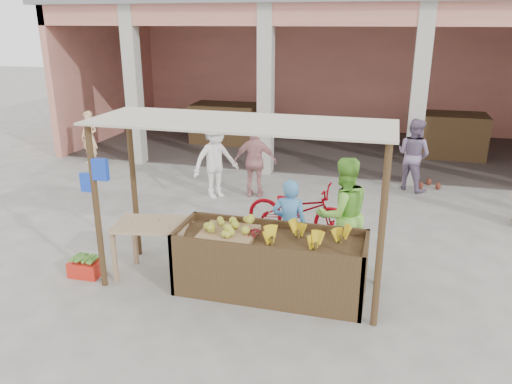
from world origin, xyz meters
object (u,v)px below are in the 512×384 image
(side_table, at_px, (153,232))
(vendor_green, at_px, (343,211))
(red_crate, at_px, (86,268))
(motorcycle, at_px, (298,209))
(vendor_blue, at_px, (289,222))
(fruit_stall, at_px, (270,266))

(side_table, xyz_separation_m, vendor_green, (2.62, 1.01, 0.21))
(red_crate, bearing_deg, motorcycle, 38.00)
(vendor_blue, height_order, motorcycle, vendor_blue)
(vendor_green, bearing_deg, side_table, -10.29)
(fruit_stall, bearing_deg, motorcycle, 89.64)
(side_table, bearing_deg, red_crate, -176.62)
(vendor_blue, xyz_separation_m, motorcycle, (-0.10, 1.27, -0.26))
(fruit_stall, xyz_separation_m, vendor_blue, (0.11, 0.74, 0.37))
(fruit_stall, relative_size, vendor_blue, 1.69)
(vendor_blue, distance_m, motorcycle, 1.30)
(side_table, relative_size, red_crate, 2.58)
(side_table, distance_m, vendor_green, 2.82)
(vendor_blue, bearing_deg, vendor_green, -166.50)
(red_crate, xyz_separation_m, motorcycle, (2.78, 2.28, 0.39))
(red_crate, bearing_deg, vendor_green, 17.80)
(vendor_blue, bearing_deg, side_table, 17.17)
(side_table, height_order, red_crate, side_table)
(red_crate, xyz_separation_m, vendor_green, (3.64, 1.26, 0.81))
(fruit_stall, height_order, vendor_blue, vendor_blue)
(side_table, height_order, vendor_green, vendor_green)
(side_table, distance_m, vendor_blue, 2.02)
(fruit_stall, relative_size, motorcycle, 1.35)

